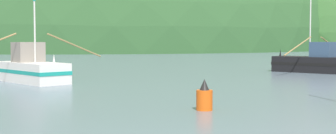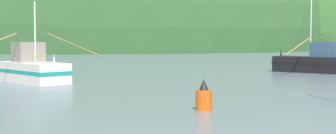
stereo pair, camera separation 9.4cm
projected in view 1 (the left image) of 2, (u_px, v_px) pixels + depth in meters
The scene contains 6 objects.
hill_mid_left at pixel (309, 46), 210.46m from camera, with size 88.00×70.40×83.35m, color #516B38.
hill_far_center at pixel (335, 45), 231.39m from camera, with size 189.58×151.66×72.55m, color #2D562D.
hill_far_right at pixel (95, 48), 163.64m from camera, with size 163.01×130.41×88.77m, color #2D562D.
fishing_boat_black at pixel (316, 63), 46.06m from camera, with size 9.61×9.47×7.51m.
fishing_boat_white at pixel (32, 69), 35.85m from camera, with size 9.78×7.26×6.15m.
channel_buoy at pixel (204, 98), 21.83m from camera, with size 0.74×0.74×1.41m.
Camera 1 is at (-0.95, -12.92, 3.22)m, focal length 51.98 mm.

